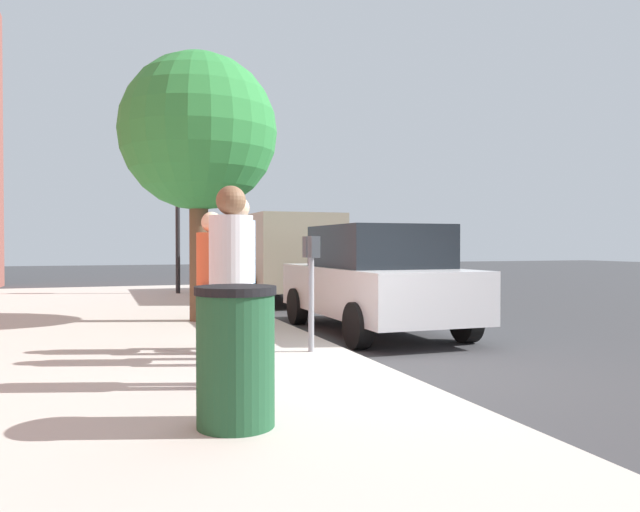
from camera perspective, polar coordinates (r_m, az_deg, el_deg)
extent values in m
plane|color=#38383A|center=(7.13, 4.88, -10.75)|extent=(80.00, 80.00, 0.00)
cube|color=#B7B2A8|center=(6.51, -20.48, -11.27)|extent=(28.00, 6.00, 0.15)
cylinder|color=gray|center=(7.55, -0.82, -4.51)|extent=(0.07, 0.07, 1.15)
cube|color=#383D42|center=(7.42, -0.58, 0.84)|extent=(0.16, 0.11, 0.26)
cube|color=#383D42|center=(7.61, -1.06, 0.85)|extent=(0.16, 0.11, 0.26)
cube|color=#268C33|center=(7.44, -0.14, 0.99)|extent=(0.10, 0.01, 0.10)
cube|color=#268C33|center=(7.63, -0.63, 1.00)|extent=(0.10, 0.01, 0.10)
cylinder|color=#191E4C|center=(7.15, -8.22, -5.93)|extent=(0.15, 0.15, 0.88)
cylinder|color=#191E4C|center=(6.78, -7.05, -6.31)|extent=(0.15, 0.15, 0.88)
cylinder|color=#8CB7E0|center=(6.91, -7.66, 0.38)|extent=(0.40, 0.40, 0.70)
sphere|color=tan|center=(6.92, -7.67, 4.40)|extent=(0.27, 0.27, 0.27)
cylinder|color=#191E4C|center=(5.90, -9.89, -7.41)|extent=(0.15, 0.15, 0.88)
cylinder|color=#191E4C|center=(5.70, -6.45, -7.71)|extent=(0.15, 0.15, 0.88)
cylinder|color=silver|center=(5.73, -8.22, 0.25)|extent=(0.40, 0.40, 0.70)
sphere|color=brown|center=(5.75, -8.24, 5.10)|extent=(0.27, 0.27, 0.27)
cylinder|color=#191E4C|center=(7.88, -9.50, -5.53)|extent=(0.15, 0.15, 0.81)
cylinder|color=#191E4C|center=(7.53, -10.44, -5.84)|extent=(0.15, 0.15, 0.81)
cylinder|color=#D85933|center=(7.66, -9.97, -0.26)|extent=(0.37, 0.37, 0.64)
sphere|color=beige|center=(7.66, -9.99, 3.09)|extent=(0.25, 0.25, 0.25)
cube|color=silver|center=(10.28, 4.92, -3.12)|extent=(4.40, 1.85, 0.76)
cube|color=black|center=(10.07, 5.40, 0.89)|extent=(2.20, 1.70, 0.68)
cylinder|color=black|center=(11.34, -2.11, -4.66)|extent=(0.66, 0.22, 0.66)
cylinder|color=black|center=(11.97, 5.93, -4.36)|extent=(0.66, 0.22, 0.66)
cylinder|color=black|center=(8.67, 3.52, -6.43)|extent=(0.66, 0.22, 0.66)
cylinder|color=black|center=(9.48, 13.36, -5.81)|extent=(0.66, 0.22, 0.66)
cube|color=gray|center=(16.07, -4.14, 0.41)|extent=(5.22, 2.04, 1.80)
cylinder|color=black|center=(17.52, -8.63, -2.49)|extent=(0.76, 0.23, 0.76)
cylinder|color=black|center=(17.99, -2.68, -2.39)|extent=(0.76, 0.23, 0.76)
cylinder|color=black|center=(14.23, -5.98, -3.30)|extent=(0.76, 0.23, 0.76)
cylinder|color=black|center=(14.80, 1.19, -3.13)|extent=(0.76, 0.23, 0.76)
cylinder|color=brown|center=(10.78, -11.13, 0.56)|extent=(0.32, 0.32, 2.44)
sphere|color=#2F863D|center=(10.95, -11.17, 11.20)|extent=(2.68, 2.68, 2.68)
cylinder|color=black|center=(17.00, -13.01, 2.68)|extent=(0.12, 0.12, 3.60)
cube|color=black|center=(17.12, -12.36, 7.20)|extent=(0.24, 0.20, 0.76)
sphere|color=red|center=(17.16, -11.99, 8.00)|extent=(0.14, 0.14, 0.14)
sphere|color=orange|center=(17.13, -11.99, 7.20)|extent=(0.14, 0.14, 0.14)
sphere|color=green|center=(17.11, -11.99, 6.40)|extent=(0.14, 0.14, 0.14)
cylinder|color=#1E4C2D|center=(4.53, -7.80, -9.55)|extent=(0.56, 0.56, 0.95)
cylinder|color=black|center=(4.46, -7.81, -3.16)|extent=(0.59, 0.59, 0.06)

